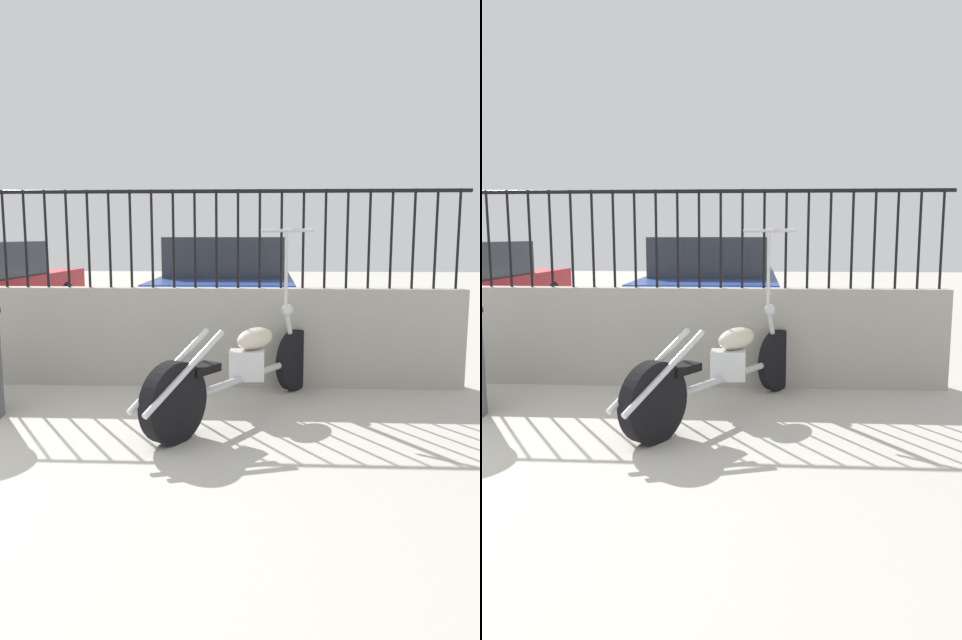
{
  "view_description": "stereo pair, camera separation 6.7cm",
  "coord_description": "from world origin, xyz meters",
  "views": [
    {
      "loc": [
        2.48,
        -2.66,
        1.42
      ],
      "look_at": [
        2.25,
        2.21,
        0.7
      ],
      "focal_mm": 32.0,
      "sensor_mm": 36.0,
      "label": 1
    },
    {
      "loc": [
        2.55,
        -2.65,
        1.42
      ],
      "look_at": [
        2.25,
        2.21,
        0.7
      ],
      "focal_mm": 32.0,
      "sensor_mm": 36.0,
      "label": 2
    }
  ],
  "objects": [
    {
      "name": "motorcycle_silver",
      "position": [
        2.24,
        1.73,
        0.37
      ],
      "size": [
        1.36,
        2.02,
        1.49
      ],
      "rotation": [
        0.0,
        0.0,
        1.0
      ],
      "color": "black",
      "rests_on": "ground_plane"
    },
    {
      "name": "low_wall",
      "position": [
        0.0,
        2.67,
        0.47
      ],
      "size": [
        8.64,
        0.18,
        0.94
      ],
      "color": "#9E998E",
      "rests_on": "ground_plane"
    },
    {
      "name": "car_blue",
      "position": [
        1.93,
        5.76,
        0.7
      ],
      "size": [
        1.73,
        4.57,
        1.4
      ],
      "rotation": [
        0.0,
        0.0,
        1.57
      ],
      "color": "black",
      "rests_on": "ground_plane"
    },
    {
      "name": "fence_railing",
      "position": [
        0.0,
        2.67,
        1.53
      ],
      "size": [
        8.64,
        0.04,
        0.91
      ],
      "color": "black",
      "rests_on": "low_wall"
    }
  ]
}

